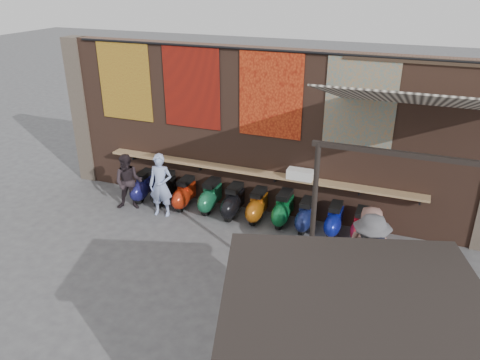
{
  "coord_description": "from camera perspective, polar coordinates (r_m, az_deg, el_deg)",
  "views": [
    {
      "loc": [
        3.49,
        -7.49,
        5.54
      ],
      "look_at": [
        0.06,
        1.2,
        1.37
      ],
      "focal_mm": 35.0,
      "sensor_mm": 36.0,
      "label": 1
    }
  ],
  "objects": [
    {
      "name": "scooter_stool_5",
      "position": [
        11.28,
        2.14,
        -3.17
      ],
      "size": [
        0.37,
        0.81,
        0.77
      ],
      "primitive_type": null,
      "color": "#964B0D",
      "rests_on": "ground"
    },
    {
      "name": "scooter_stool_3",
      "position": [
        11.74,
        -3.6,
        -1.99
      ],
      "size": [
        0.38,
        0.84,
        0.8
      ],
      "primitive_type": null,
      "color": "#175C3A",
      "rests_on": "ground"
    },
    {
      "name": "tapestry_multi",
      "position": [
        10.36,
        14.44,
        9.08
      ],
      "size": [
        1.5,
        0.02,
        2.0
      ],
      "primitive_type": "cube",
      "color": "teal",
      "rests_on": "brick_wall"
    },
    {
      "name": "pier_left",
      "position": [
        13.85,
        -18.46,
        7.99
      ],
      "size": [
        0.5,
        0.5,
        4.0
      ],
      "primitive_type": "cube",
      "color": "#4C4238",
      "rests_on": "ground"
    },
    {
      "name": "awning_ledger",
      "position": [
        10.11,
        21.92,
        13.31
      ],
      "size": [
        3.3,
        0.08,
        0.12
      ],
      "primitive_type": "cube",
      "color": "#33261C",
      "rests_on": "brick_wall"
    },
    {
      "name": "hang_rail",
      "position": [
        10.67,
        2.28,
        15.6
      ],
      "size": [
        9.5,
        0.06,
        0.06
      ],
      "primitive_type": "cylinder",
      "rotation": [
        0.0,
        1.57,
        0.0
      ],
      "color": "black",
      "rests_on": "brick_wall"
    },
    {
      "name": "scooter_stool_8",
      "position": [
        10.92,
        11.42,
        -4.78
      ],
      "size": [
        0.35,
        0.77,
        0.73
      ],
      "primitive_type": null,
      "color": "navy",
      "rests_on": "ground"
    },
    {
      "name": "scooter_stool_0",
      "position": [
        12.56,
        -11.65,
        -0.74
      ],
      "size": [
        0.36,
        0.81,
        0.77
      ],
      "primitive_type": null,
      "color": "#181854",
      "rests_on": "ground"
    },
    {
      "name": "scooter_stool_2",
      "position": [
        11.97,
        -6.75,
        -1.66
      ],
      "size": [
        0.36,
        0.8,
        0.76
      ],
      "primitive_type": null,
      "color": "#AB250D",
      "rests_on": "ground"
    },
    {
      "name": "eating_counter",
      "position": [
        11.33,
        1.8,
        0.94
      ],
      "size": [
        8.0,
        0.32,
        0.05
      ],
      "primitive_type": "cube",
      "color": "#9E7A51",
      "rests_on": "brick_wall"
    },
    {
      "name": "scooter_stool_4",
      "position": [
        11.44,
        -0.81,
        -2.66
      ],
      "size": [
        0.38,
        0.84,
        0.8
      ],
      "primitive_type": null,
      "color": "black",
      "rests_on": "ground"
    },
    {
      "name": "scooter_stool_6",
      "position": [
        11.15,
        5.29,
        -3.52
      ],
      "size": [
        0.38,
        0.84,
        0.8
      ],
      "primitive_type": null,
      "color": "#0D5D2C",
      "rests_on": "ground"
    },
    {
      "name": "scooter_stool_9",
      "position": [
        10.86,
        14.44,
        -5.34
      ],
      "size": [
        0.34,
        0.75,
        0.71
      ],
      "primitive_type": null,
      "color": "#A41527",
      "rests_on": "ground"
    },
    {
      "name": "scooter_stool_1",
      "position": [
        12.27,
        -9.17,
        -1.05
      ],
      "size": [
        0.38,
        0.84,
        0.8
      ],
      "primitive_type": null,
      "color": "black",
      "rests_on": "ground"
    },
    {
      "name": "awning_canvas",
      "position": [
        8.62,
        21.26,
        9.07
      ],
      "size": [
        3.2,
        3.28,
        0.97
      ],
      "primitive_type": "cube",
      "rotation": [
        -0.28,
        0.0,
        0.0
      ],
      "color": "beige",
      "rests_on": "brick_wall"
    },
    {
      "name": "diner_left",
      "position": [
        11.52,
        -9.64,
        -0.64
      ],
      "size": [
        0.64,
        0.47,
        1.6
      ],
      "primitive_type": "imported",
      "rotation": [
        0.0,
        0.0,
        0.17
      ],
      "color": "#99ACDE",
      "rests_on": "ground"
    },
    {
      "name": "stall_roof",
      "position": [
        4.94,
        13.75,
        -13.43
      ],
      "size": [
        3.1,
        2.71,
        0.12
      ],
      "primitive_type": "cube",
      "rotation": [
        0.0,
        0.0,
        0.3
      ],
      "color": "black",
      "rests_on": "market_stall"
    },
    {
      "name": "awning_post_left",
      "position": [
        8.08,
        8.83,
        -5.87
      ],
      "size": [
        0.09,
        0.09,
        3.1
      ],
      "primitive_type": "cylinder",
      "color": "black",
      "rests_on": "ground"
    },
    {
      "name": "ground",
      "position": [
        9.95,
        -2.92,
        -9.84
      ],
      "size": [
        70.0,
        70.0,
        0.0
      ],
      "primitive_type": "plane",
      "color": "#474749",
      "rests_on": "ground"
    },
    {
      "name": "tapestry_sun",
      "position": [
        11.52,
        -5.94,
        11.17
      ],
      "size": [
        1.5,
        0.02,
        2.0
      ],
      "primitive_type": "cube",
      "color": "red",
      "rests_on": "brick_wall"
    },
    {
      "name": "shopper_grey",
      "position": [
        8.68,
        15.38,
        -9.38
      ],
      "size": [
        1.15,
        0.66,
        1.77
      ],
      "primitive_type": "imported",
      "rotation": [
        0.0,
        0.0,
        3.14
      ],
      "color": "#545358",
      "rests_on": "ground"
    },
    {
      "name": "scooter_stool_7",
      "position": [
        10.99,
        7.99,
        -4.3
      ],
      "size": [
        0.35,
        0.77,
        0.74
      ],
      "primitive_type": null,
      "color": "#141D4C",
      "rests_on": "ground"
    },
    {
      "name": "tapestry_orange",
      "position": [
        10.77,
        3.74,
        10.34
      ],
      "size": [
        1.5,
        0.02,
        2.0
      ],
      "primitive_type": "cube",
      "color": "#C63F18",
      "rests_on": "brick_wall"
    },
    {
      "name": "diner_right",
      "position": [
        12.03,
        -13.43,
        -0.26
      ],
      "size": [
        0.86,
        0.77,
        1.45
      ],
      "primitive_type": "imported",
      "rotation": [
        0.0,
        0.0,
        0.37
      ],
      "color": "black",
      "rests_on": "ground"
    },
    {
      "name": "stall_sign",
      "position": [
        6.1,
        11.76,
        -13.93
      ],
      "size": [
        1.16,
        0.4,
        0.5
      ],
      "primitive_type": "cube",
      "rotation": [
        0.0,
        0.0,
        0.3
      ],
      "color": "gold",
      "rests_on": "market_stall"
    },
    {
      "name": "awning_header",
      "position": [
        7.32,
        20.31,
        2.83
      ],
      "size": [
        3.0,
        0.08,
        0.08
      ],
      "primitive_type": "cube",
      "color": "black",
      "rests_on": "awning_post_left"
    },
    {
      "name": "shopper_navy",
      "position": [
        8.55,
        16.21,
        -10.98
      ],
      "size": [
        0.97,
        0.76,
        1.54
      ],
      "primitive_type": "imported",
      "rotation": [
        0.0,
        0.0,
        3.64
      ],
      "color": "#171C34",
      "rests_on": "ground"
    },
    {
      "name": "shopper_tan",
      "position": [
        9.04,
        15.29,
        -8.14
      ],
      "size": [
        0.96,
        0.76,
        1.71
      ],
      "primitive_type": "imported",
      "rotation": [
        0.0,
        0.0,
        0.29
      ],
      "color": "#825C53",
      "rests_on": "ground"
    },
    {
      "name": "tapestry_redgold",
      "position": [
        12.5,
        -13.88,
        11.62
      ],
      "size": [
        1.5,
        0.02,
        2.0
      ],
      "primitive_type": "cube",
      "color": "maroon",
      "rests_on": "brick_wall"
    },
    {
      "name": "stall_shelf",
      "position": [
        6.7,
        11.07,
        -20.11
      ],
      "size": [
        1.88,
        0.68,
        0.06
      ],
      "primitive_type": "cube",
      "rotation": [
        0.0,
        0.0,
        0.3
      ],
      "color": "#473321",
      "rests_on": "market_stall"
    },
    {
      "name": "shelf_box",
      "position": [
        10.95,
        7.36,
        0.7
      ],
      "size": [
        0.61,
        0.28,
        0.23
      ],
      "primitive_type": "cube",
      "color": "white",
      "rests_on": "eating_counter"
    },
    {
      "name": "brick_wall",
      "position": [
        11.34,
        2.5,
        5.81
      ],
      "size": [
        10.0,
        0.4,
        4.0
      ],
      "primitive_type": "cube",
      "color": "brown",
      "rests_on": "ground"
    }
  ]
}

